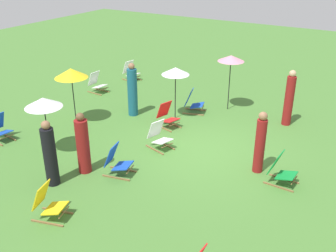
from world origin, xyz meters
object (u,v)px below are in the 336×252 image
deckchair_0 (48,203)px  deckchair_6 (193,102)px  person_4 (50,155)px  deckchair_4 (159,136)px  umbrella_3 (175,71)px  umbrella_0 (71,73)px  deckchair_5 (167,116)px  person_2 (132,91)px  deckchair_7 (131,72)px  umbrella_1 (231,59)px  deckchair_9 (281,170)px  person_1 (289,99)px  person_0 (260,143)px  umbrella_2 (43,103)px  deckchair_1 (97,83)px  deckchair_10 (117,161)px  deckchair_8 (0,128)px  person_3 (83,145)px

deckchair_0 → deckchair_6: same height
person_4 → deckchair_4: bearing=-153.3°
umbrella_3 → umbrella_0: bearing=127.2°
deckchair_5 → person_2: bearing=97.7°
person_4 → deckchair_7: bearing=-108.1°
umbrella_1 → umbrella_3: 2.07m
deckchair_9 → umbrella_3: (2.15, 4.22, 1.29)m
deckchair_5 → umbrella_3: (0.71, 0.11, 1.29)m
deckchair_7 → person_1: person_1 is taller
deckchair_4 → deckchair_9: size_ratio=1.04×
umbrella_0 → person_0: (0.12, -6.21, -0.89)m
deckchair_0 → umbrella_1: 7.89m
deckchair_9 → umbrella_3: bearing=65.7°
deckchair_0 → deckchair_9: 5.50m
umbrella_2 → umbrella_3: umbrella_3 is taller
deckchair_1 → umbrella_1: (1.00, -5.22, 1.49)m
deckchair_10 → person_2: person_2 is taller
deckchair_4 → deckchair_6: size_ratio=1.00×
deckchair_5 → umbrella_1: 3.02m
deckchair_8 → person_2: person_2 is taller
deckchair_0 → person_0: person_0 is taller
deckchair_1 → deckchair_7: size_ratio=0.99×
deckchair_10 → person_4: (-1.17, 1.09, 0.43)m
person_2 → person_4: bearing=37.6°
deckchair_4 → deckchair_10: (-1.78, 0.15, 0.00)m
umbrella_0 → deckchair_1: bearing=26.6°
deckchair_10 → deckchair_0: bearing=163.3°
person_0 → deckchair_8: bearing=-175.9°
deckchair_1 → person_1: person_1 is taller
umbrella_1 → deckchair_9: bearing=-141.9°
person_0 → person_1: (3.32, 0.17, 0.07)m
deckchair_4 → umbrella_3: 2.54m
deckchair_7 → person_2: 3.94m
deckchair_4 → person_2: 2.66m
umbrella_2 → person_2: size_ratio=0.91×
person_2 → person_3: person_2 is taller
person_3 → person_4: 0.89m
deckchair_10 → umbrella_0: umbrella_0 is taller
deckchair_10 → person_4: bearing=125.1°
umbrella_3 → person_2: bearing=109.0°
deckchair_7 → person_3: person_3 is taller
deckchair_6 → deckchair_8: 6.32m
deckchair_1 → deckchair_10: 6.38m
deckchair_4 → umbrella_0: umbrella_0 is taller
umbrella_2 → person_4: size_ratio=0.98×
deckchair_10 → person_0: person_0 is taller
deckchair_8 → deckchair_9: same height
deckchair_7 → person_4: 8.32m
umbrella_3 → person_4: (-5.04, 0.58, -0.86)m
umbrella_1 → person_0: size_ratio=1.18×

